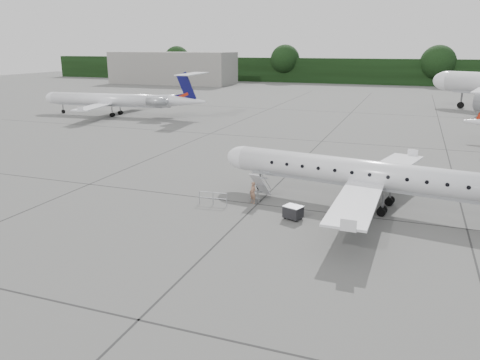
% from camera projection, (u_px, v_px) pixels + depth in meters
% --- Properties ---
extents(ground, '(320.00, 320.00, 0.00)m').
position_uv_depth(ground, '(328.00, 235.00, 30.29)').
color(ground, '#5B5B58').
rests_on(ground, ground).
extents(treeline, '(260.00, 4.00, 8.00)m').
position_uv_depth(treeline, '(402.00, 72.00, 146.41)').
color(treeline, black).
rests_on(treeline, ground).
extents(terminal_building, '(40.00, 14.00, 10.00)m').
position_uv_depth(terminal_building, '(173.00, 68.00, 151.42)').
color(terminal_building, gray).
rests_on(terminal_building, ground).
extents(main_regional_jet, '(30.99, 24.36, 7.25)m').
position_uv_depth(main_regional_jet, '(376.00, 161.00, 34.47)').
color(main_regional_jet, silver).
rests_on(main_regional_jet, ground).
extents(airstair, '(1.17, 2.32, 2.27)m').
position_uv_depth(airstair, '(260.00, 185.00, 37.25)').
color(airstair, silver).
rests_on(airstair, ground).
extents(passenger, '(0.75, 0.68, 1.71)m').
position_uv_depth(passenger, '(253.00, 193.00, 36.27)').
color(passenger, '#89604A').
rests_on(passenger, ground).
extents(safety_railing, '(2.20, 0.28, 1.00)m').
position_uv_depth(safety_railing, '(213.00, 199.00, 35.97)').
color(safety_railing, '#92959A').
rests_on(safety_railing, ground).
extents(baggage_cart, '(1.45, 1.31, 1.03)m').
position_uv_depth(baggage_cart, '(293.00, 212.00, 33.01)').
color(baggage_cart, black).
rests_on(baggage_cart, ground).
extents(bg_regional_left, '(30.75, 23.30, 7.64)m').
position_uv_depth(bg_regional_left, '(110.00, 94.00, 81.77)').
color(bg_regional_left, silver).
rests_on(bg_regional_left, ground).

